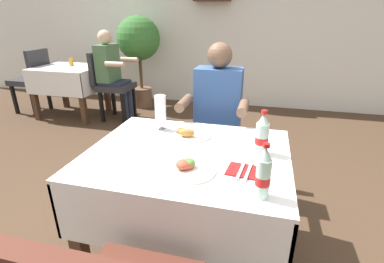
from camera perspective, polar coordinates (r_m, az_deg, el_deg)
ground_plane at (r=2.02m, az=-3.36°, el=-23.22°), size 11.00×11.00×0.00m
back_wall at (r=4.86m, az=9.74°, el=22.47°), size 11.00×0.12×2.95m
main_dining_table at (r=1.66m, az=-0.87°, el=-9.26°), size 1.11×0.90×0.74m
chair_far_diner_seat at (r=2.41m, az=4.39°, el=0.69°), size 0.44×0.50×0.97m
seated_diner_far at (r=2.25m, az=4.94°, el=3.32°), size 0.50×0.46×1.26m
plate_near_camera at (r=1.39m, az=-0.77°, el=-7.25°), size 0.25×0.25×0.06m
plate_far_diner at (r=1.76m, az=-0.58°, el=-0.46°), size 0.23×0.23×0.07m
beer_glass_left at (r=1.85m, az=-6.34°, el=3.73°), size 0.07×0.07×0.23m
cola_bottle_primary at (r=1.56m, az=13.90°, el=-0.73°), size 0.07×0.07×0.25m
cola_bottle_secondary at (r=1.20m, az=14.15°, el=-8.32°), size 0.06×0.06×0.24m
napkin_cutlery_set at (r=1.41m, az=10.57°, el=-7.80°), size 0.18×0.19×0.01m
background_dining_table at (r=4.65m, az=-23.32°, el=9.54°), size 0.91×0.76×0.74m
background_chair_left at (r=5.08m, az=-29.39°, el=9.50°), size 0.50×0.44×0.97m
background_chair_right at (r=4.28m, az=-16.13°, el=9.57°), size 0.50×0.44×0.97m
background_patron at (r=4.23m, az=-15.77°, el=11.63°), size 0.46×0.50×1.26m
background_table_tumbler at (r=4.69m, az=-23.13°, el=12.73°), size 0.06×0.06×0.11m
potted_plant_corner at (r=4.74m, az=-10.63°, el=16.86°), size 0.68×0.68×1.44m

